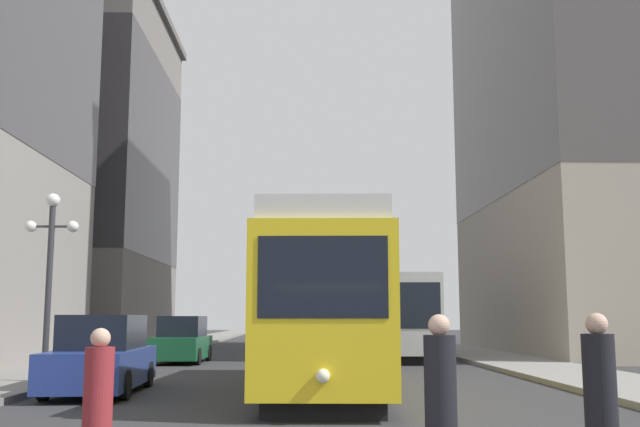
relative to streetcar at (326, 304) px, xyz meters
name	(u,v)px	position (x,y,z in m)	size (l,w,h in m)	color
sidewalk_left	(181,344)	(-8.29, 28.79, -2.03)	(3.32, 120.00, 0.15)	gray
sidewalk_right	(429,344)	(7.49, 28.79, -2.03)	(3.32, 120.00, 0.15)	gray
streetcar	(326,304)	(0.00, 0.00, 0.00)	(3.13, 12.31, 3.89)	black
transit_bus	(394,313)	(3.53, 14.51, -0.15)	(2.90, 11.65, 3.45)	black
parked_car_left_near	(182,341)	(-5.33, 10.90, -1.26)	(1.96, 4.25, 1.82)	black
parked_car_left_mid	(102,357)	(-5.34, -0.72, -1.26)	(2.05, 4.98, 1.82)	black
pedestrian_crossing_near	(98,399)	(-3.15, -9.04, -1.34)	(0.36, 0.36, 1.63)	maroon
pedestrian_crossing_far	(600,391)	(3.14, -9.10, -1.25)	(0.41, 0.41, 1.82)	black
pedestrian_on_sidewalk	(441,392)	(1.12, -9.14, -1.26)	(0.40, 0.40, 1.80)	black
lamp_post_left_near	(50,255)	(-7.23, 0.91, 1.30)	(1.41, 0.36, 4.88)	#333338
building_left_midblock	(76,167)	(-15.14, 27.91, 9.23)	(10.98, 16.79, 22.01)	slate
building_right_corner	(631,43)	(16.52, 17.69, 13.85)	(15.35, 19.19, 30.94)	#A89E8E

